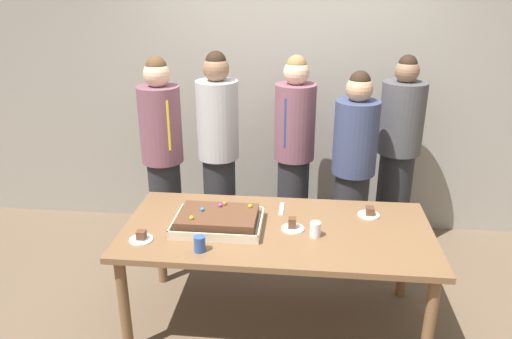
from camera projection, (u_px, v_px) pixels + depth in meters
ground_plane at (275, 320)px, 3.50m from camera, size 12.00×12.00×0.00m
interior_back_panel at (289, 71)px, 4.43m from camera, size 8.00×0.12×3.00m
party_table at (277, 238)px, 3.25m from camera, size 2.03×0.97×0.75m
sheet_cake at (218, 220)px, 3.22m from camera, size 0.58×0.42×0.13m
plated_slice_near_left at (369, 213)px, 3.39m from camera, size 0.15×0.15×0.06m
plated_slice_near_right at (141, 238)px, 3.07m from camera, size 0.15×0.15×0.06m
plated_slice_far_left at (293, 226)px, 3.21m from camera, size 0.15×0.15×0.08m
drink_cup_nearest at (315, 229)px, 3.10m from camera, size 0.07×0.07×0.10m
drink_cup_middle at (200, 244)px, 2.94m from camera, size 0.07×0.07×0.10m
cake_server_utensil at (282, 209)px, 3.48m from camera, size 0.03×0.20×0.01m
person_serving_front at (294, 153)px, 4.17m from camera, size 0.34×0.34×1.72m
person_green_shirt_behind at (219, 154)px, 4.05m from camera, size 0.34×0.34×1.77m
person_striped_tie_right at (353, 170)px, 3.90m from camera, size 0.34×0.34×1.65m
person_far_right_suit at (163, 158)px, 4.01m from camera, size 0.34×0.34×1.73m
person_back_corner at (398, 155)px, 4.13m from camera, size 0.36×0.36×1.73m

